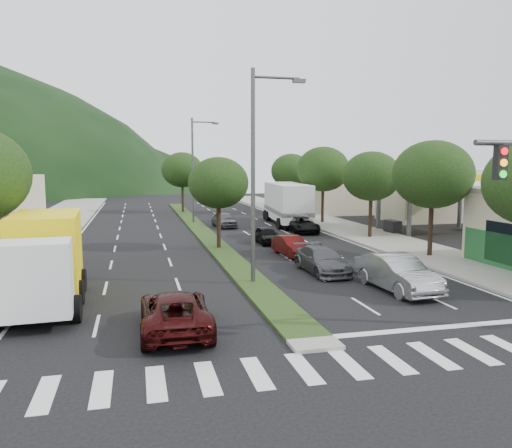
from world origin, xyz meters
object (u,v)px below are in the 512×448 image
object	(u,v)px
car_queue_a	(267,235)
car_queue_c	(291,246)
tree_med_near	(218,183)
motorhome	(287,203)
tree_r_b	(433,175)
car_queue_e	(224,220)
tree_r_d	(323,169)
streetlight_near	(257,166)
suv_maroon	(175,311)
car_queue_b	(322,260)
car_queue_d	(303,225)
sedan_silver	(397,273)
streetlight_mid	(195,165)
box_truck	(45,263)
tree_med_far	(182,170)
tree_r_e	(291,171)
tree_r_c	(371,176)

from	to	relation	value
car_queue_a	car_queue_c	world-z (taller)	car_queue_c
tree_med_near	motorhome	size ratio (longest dim) A/B	0.59
car_queue_c	motorhome	world-z (taller)	motorhome
tree_r_b	car_queue_e	size ratio (longest dim) A/B	1.77
tree_r_d	car_queue_e	distance (m)	10.66
tree_r_d	car_queue_a	bearing A→B (deg)	-128.26
streetlight_near	suv_maroon	size ratio (longest dim) A/B	2.02
car_queue_b	car_queue_d	xyz separation A→B (m)	(4.07, 15.00, -0.03)
tree_r_b	car_queue_d	xyz separation A→B (m)	(-3.87, 12.51, -4.40)
sedan_silver	car_queue_a	size ratio (longest dim) A/B	1.39
streetlight_mid	box_truck	bearing A→B (deg)	-109.05
tree_r_b	tree_med_far	xyz separation A→B (m)	(-12.00, 32.00, -0.03)
tree_r_e	car_queue_a	size ratio (longest dim) A/B	1.89
tree_r_e	suv_maroon	size ratio (longest dim) A/B	1.35
car_queue_a	motorhome	world-z (taller)	motorhome
streetlight_mid	tree_r_d	bearing A→B (deg)	-14.27
box_truck	motorhome	distance (m)	29.57
tree_med_far	motorhome	bearing A→B (deg)	-58.00
tree_r_d	box_truck	distance (m)	31.68
tree_r_b	car_queue_e	xyz separation A→B (m)	(-9.65, 17.51, -4.37)
car_queue_a	streetlight_near	bearing A→B (deg)	-109.91
car_queue_c	motorhome	bearing A→B (deg)	68.07
suv_maroon	car_queue_e	xyz separation A→B (m)	(6.49, 27.51, -0.02)
sedan_silver	car_queue_c	distance (m)	9.54
car_queue_d	box_truck	size ratio (longest dim) A/B	0.61
car_queue_a	sedan_silver	bearing A→B (deg)	-84.01
tree_r_b	car_queue_a	world-z (taller)	tree_r_b
tree_med_far	streetlight_mid	world-z (taller)	streetlight_mid
tree_r_e	car_queue_b	bearing A→B (deg)	-104.58
streetlight_mid	car_queue_e	distance (m)	6.40
suv_maroon	box_truck	distance (m)	6.66
tree_r_d	car_queue_d	size ratio (longest dim) A/B	1.57
streetlight_near	sedan_silver	distance (m)	7.99
tree_r_b	motorhome	bearing A→B (deg)	100.65
tree_r_e	tree_r_d	bearing A→B (deg)	-90.00
car_queue_a	tree_r_c	bearing A→B (deg)	0.48
car_queue_a	car_queue_d	xyz separation A→B (m)	(4.40, 5.00, 0.03)
car_queue_b	box_truck	world-z (taller)	box_truck
streetlight_near	car_queue_b	distance (m)	6.43
tree_med_near	car_queue_e	size ratio (longest dim) A/B	1.53
streetlight_near	tree_r_e	bearing A→B (deg)	69.77
tree_med_far	suv_maroon	size ratio (longest dim) A/B	1.40
tree_r_c	box_truck	bearing A→B (deg)	-147.18
tree_r_c	box_truck	distance (m)	25.12
tree_r_b	tree_med_near	bearing A→B (deg)	153.43
tree_r_b	streetlight_mid	xyz separation A→B (m)	(-11.79, 21.00, 0.55)
streetlight_mid	tree_r_e	bearing A→B (deg)	30.69
tree_r_b	suv_maroon	xyz separation A→B (m)	(-16.13, -10.00, -4.35)
sedan_silver	box_truck	xyz separation A→B (m)	(-14.92, 1.30, 0.91)
car_queue_b	box_truck	distance (m)	13.41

